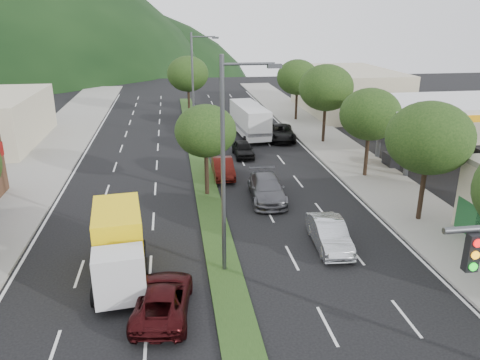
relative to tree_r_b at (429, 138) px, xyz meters
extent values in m
cube|color=gray|center=(0.50, 13.00, -4.96)|extent=(5.00, 90.00, 0.15)
cube|color=gray|center=(-25.00, 13.00, -4.96)|extent=(6.00, 90.00, 0.15)
cube|color=#1B3413|center=(-12.00, 16.00, -4.98)|extent=(1.60, 56.00, 0.12)
cube|color=black|center=(-6.60, -13.65, 0.66)|extent=(0.35, 0.25, 1.05)
cube|color=silver|center=(7.00, 10.00, -0.04)|extent=(12.00, 8.00, 0.50)
cube|color=#FFA80D|center=(7.00, 10.00, -0.39)|extent=(12.20, 8.20, 0.50)
cylinder|color=#47494C|center=(3.00, 7.50, -2.74)|extent=(0.36, 0.36, 4.60)
cylinder|color=#47494C|center=(3.00, 12.50, -2.74)|extent=(0.36, 0.36, 4.60)
cylinder|color=#47494C|center=(11.00, 12.50, -2.74)|extent=(0.36, 0.36, 4.60)
cube|color=black|center=(3.00, 10.00, -4.49)|extent=(0.80, 1.60, 1.10)
cube|color=beige|center=(7.50, 32.00, -2.44)|extent=(10.00, 16.00, 5.20)
cylinder|color=black|center=(0.00, 0.00, -2.98)|extent=(0.28, 0.28, 3.81)
ellipsoid|color=black|center=(0.00, 0.00, 0.01)|extent=(4.80, 4.80, 4.08)
cylinder|color=black|center=(0.00, 8.00, -3.09)|extent=(0.28, 0.28, 3.58)
ellipsoid|color=black|center=(0.00, 8.00, -0.28)|extent=(4.40, 4.40, 3.74)
cylinder|color=black|center=(0.00, 18.00, -2.93)|extent=(0.28, 0.28, 3.92)
ellipsoid|color=black|center=(0.00, 18.00, 0.15)|extent=(5.00, 5.00, 4.25)
cylinder|color=black|center=(0.00, 28.00, -3.04)|extent=(0.28, 0.28, 3.70)
ellipsoid|color=black|center=(0.00, 28.00, -0.13)|extent=(4.60, 4.60, 3.91)
cylinder|color=black|center=(-12.00, 6.00, -3.24)|extent=(0.28, 0.28, 3.36)
ellipsoid|color=black|center=(-12.00, 6.00, -0.60)|extent=(4.00, 4.00, 3.40)
cylinder|color=black|center=(-12.00, 32.00, -3.01)|extent=(0.28, 0.28, 3.81)
ellipsoid|color=black|center=(-12.00, 32.00, -0.02)|extent=(4.80, 4.80, 4.08)
cylinder|color=#47494C|center=(-12.00, -4.00, -0.04)|extent=(0.20, 0.20, 10.00)
cylinder|color=#47494C|center=(-10.90, -4.00, 4.56)|extent=(2.20, 0.12, 0.12)
cube|color=#47494C|center=(-9.80, -4.00, 4.46)|extent=(0.60, 0.25, 0.18)
cylinder|color=#47494C|center=(-12.00, 21.00, -0.04)|extent=(0.20, 0.20, 10.00)
cylinder|color=#47494C|center=(-10.90, 21.00, 4.56)|extent=(2.20, 0.12, 0.12)
cube|color=#47494C|center=(-9.80, 21.00, 4.46)|extent=(0.60, 0.25, 0.18)
imported|color=#B2B5BB|center=(-6.30, -2.39, -4.30)|extent=(1.81, 4.53, 1.46)
imported|color=black|center=(-14.85, -6.93, -4.38)|extent=(2.72, 4.93, 1.31)
imported|color=black|center=(-8.21, 14.61, -4.37)|extent=(1.60, 3.91, 1.33)
imported|color=#505055|center=(-8.19, 4.61, -4.27)|extent=(2.50, 5.44, 1.54)
imported|color=#450F0B|center=(-10.50, 9.61, -4.35)|extent=(1.48, 4.19, 1.38)
imported|color=black|center=(-3.71, 19.61, -4.30)|extent=(3.08, 5.57, 1.47)
imported|color=#55555B|center=(-10.08, 24.61, -4.39)|extent=(1.73, 3.88, 1.29)
cube|color=silver|center=(-16.54, -6.30, -3.54)|extent=(2.18, 1.70, 2.15)
cube|color=yellow|center=(-16.90, -2.86, -3.45)|extent=(2.54, 4.12, 2.90)
cube|color=black|center=(-16.82, -3.61, -4.62)|extent=(2.41, 5.58, 0.28)
cylinder|color=black|center=(-15.52, -5.80, -4.62)|extent=(0.36, 0.87, 0.84)
cylinder|color=black|center=(-17.65, -6.02, -4.62)|extent=(0.36, 0.87, 0.84)
cylinder|color=black|center=(-15.72, -3.78, -4.62)|extent=(0.36, 0.87, 0.84)
cylinder|color=black|center=(-17.86, -3.99, -4.62)|extent=(0.36, 0.87, 0.84)
cylinder|color=black|center=(-15.91, -1.94, -4.62)|extent=(0.36, 0.87, 0.84)
cylinder|color=black|center=(-18.05, -2.15, -4.62)|extent=(0.36, 0.87, 0.84)
cube|color=silver|center=(-6.50, 21.50, -3.28)|extent=(2.92, 8.29, 2.71)
cube|color=slate|center=(-6.50, 21.50, -3.95)|extent=(2.98, 8.29, 0.32)
cylinder|color=black|center=(-7.89, 24.65, -4.63)|extent=(0.38, 0.84, 0.81)
cylinder|color=black|center=(-5.64, 24.84, -4.63)|extent=(0.38, 0.84, 0.81)
cylinder|color=black|center=(-7.81, 23.68, -4.63)|extent=(0.38, 0.84, 0.81)
cylinder|color=black|center=(-5.56, 23.86, -4.63)|extent=(0.38, 0.84, 0.81)
cylinder|color=black|center=(-7.38, 18.49, -4.63)|extent=(0.38, 0.84, 0.81)
cylinder|color=black|center=(-5.13, 18.68, -4.63)|extent=(0.38, 0.84, 0.81)
camera|label=1|loc=(-14.14, -23.42, 6.49)|focal=35.00mm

